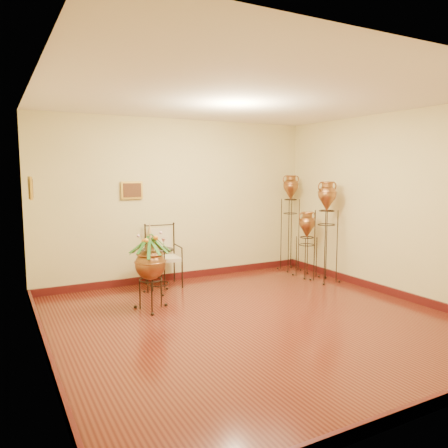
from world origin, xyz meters
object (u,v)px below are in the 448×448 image
amphora_tall (290,222)px  amphora_mid (326,231)px  armchair (164,256)px  side_table (158,270)px  planter_urn (150,261)px

amphora_tall → amphora_mid: amphora_tall is taller
amphora_tall → amphora_mid: 1.03m
armchair → side_table: bearing=-118.9°
planter_urn → side_table: planter_urn is taller
amphora_mid → planter_urn: size_ratio=1.42×
planter_urn → amphora_mid: bearing=1.3°
amphora_mid → planter_urn: (-3.18, -0.07, -0.20)m
amphora_tall → planter_urn: 3.37m
amphora_mid → armchair: size_ratio=1.72×
amphora_tall → armchair: (-2.58, 0.00, -0.44)m
planter_urn → side_table: bearing=64.1°
armchair → amphora_mid: bearing=-16.5°
armchair → side_table: size_ratio=1.15×
amphora_mid → side_table: bearing=166.0°
amphora_mid → amphora_tall: bearing=90.0°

